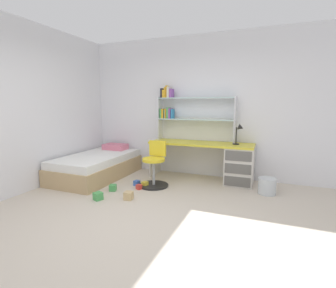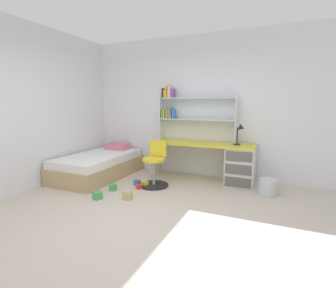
{
  "view_description": "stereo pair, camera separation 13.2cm",
  "coord_description": "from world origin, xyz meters",
  "px_view_note": "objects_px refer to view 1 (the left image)",
  "views": [
    {
      "loc": [
        1.42,
        -2.51,
        1.45
      ],
      "look_at": [
        -0.18,
        1.47,
        0.77
      ],
      "focal_mm": 26.99,
      "sensor_mm": 36.0,
      "label": 1
    },
    {
      "loc": [
        1.55,
        -2.46,
        1.45
      ],
      "look_at": [
        -0.18,
        1.47,
        0.77
      ],
      "focal_mm": 26.99,
      "sensor_mm": 36.0,
      "label": 2
    }
  ],
  "objects_px": {
    "bookshelf_hutch": "(184,109)",
    "toy_block_green_3": "(113,188)",
    "swivel_chair": "(154,168)",
    "toy_block_natural_4": "(129,196)",
    "bed_platform": "(97,166)",
    "toy_block_blue_0": "(137,183)",
    "toy_block_yellow_2": "(145,184)",
    "waste_bin": "(267,186)",
    "desk_lamp": "(240,131)",
    "desk": "(228,161)",
    "toy_block_red_1": "(139,187)",
    "toy_block_green_5": "(98,196)"
  },
  "relations": [
    {
      "from": "desk",
      "to": "waste_bin",
      "type": "distance_m",
      "value": 0.85
    },
    {
      "from": "waste_bin",
      "to": "desk",
      "type": "bearing_deg",
      "value": 151.06
    },
    {
      "from": "bookshelf_hutch",
      "to": "toy_block_natural_4",
      "type": "height_order",
      "value": "bookshelf_hutch"
    },
    {
      "from": "swivel_chair",
      "to": "toy_block_natural_4",
      "type": "height_order",
      "value": "swivel_chair"
    },
    {
      "from": "bookshelf_hutch",
      "to": "toy_block_green_3",
      "type": "height_order",
      "value": "bookshelf_hutch"
    },
    {
      "from": "swivel_chair",
      "to": "toy_block_green_3",
      "type": "relative_size",
      "value": 7.5
    },
    {
      "from": "toy_block_yellow_2",
      "to": "toy_block_green_5",
      "type": "bearing_deg",
      "value": -114.8
    },
    {
      "from": "bookshelf_hutch",
      "to": "waste_bin",
      "type": "bearing_deg",
      "value": -18.97
    },
    {
      "from": "toy_block_blue_0",
      "to": "toy_block_green_3",
      "type": "xyz_separation_m",
      "value": [
        -0.24,
        -0.4,
        0.01
      ]
    },
    {
      "from": "desk_lamp",
      "to": "desk",
      "type": "bearing_deg",
      "value": 172.99
    },
    {
      "from": "toy_block_blue_0",
      "to": "toy_block_natural_4",
      "type": "xyz_separation_m",
      "value": [
        0.21,
        -0.64,
        0.01
      ]
    },
    {
      "from": "bed_platform",
      "to": "toy_block_green_5",
      "type": "height_order",
      "value": "bed_platform"
    },
    {
      "from": "bookshelf_hutch",
      "to": "bed_platform",
      "type": "relative_size",
      "value": 0.84
    },
    {
      "from": "toy_block_yellow_2",
      "to": "waste_bin",
      "type": "bearing_deg",
      "value": 11.99
    },
    {
      "from": "bookshelf_hutch",
      "to": "swivel_chair",
      "type": "bearing_deg",
      "value": -106.47
    },
    {
      "from": "bookshelf_hutch",
      "to": "bed_platform",
      "type": "distance_m",
      "value": 2.08
    },
    {
      "from": "desk_lamp",
      "to": "toy_block_natural_4",
      "type": "relative_size",
      "value": 3.13
    },
    {
      "from": "toy_block_yellow_2",
      "to": "toy_block_green_3",
      "type": "xyz_separation_m",
      "value": [
        -0.41,
        -0.39,
        0.01
      ]
    },
    {
      "from": "toy_block_red_1",
      "to": "toy_block_green_3",
      "type": "bearing_deg",
      "value": -147.49
    },
    {
      "from": "desk",
      "to": "bookshelf_hutch",
      "type": "distance_m",
      "value": 1.34
    },
    {
      "from": "toy_block_blue_0",
      "to": "toy_block_yellow_2",
      "type": "xyz_separation_m",
      "value": [
        0.17,
        -0.0,
        0.0
      ]
    },
    {
      "from": "bookshelf_hutch",
      "to": "toy_block_red_1",
      "type": "relative_size",
      "value": 18.81
    },
    {
      "from": "swivel_chair",
      "to": "toy_block_natural_4",
      "type": "xyz_separation_m",
      "value": [
        -0.09,
        -0.76,
        -0.26
      ]
    },
    {
      "from": "waste_bin",
      "to": "desk_lamp",
      "type": "bearing_deg",
      "value": 144.58
    },
    {
      "from": "toy_block_green_3",
      "to": "toy_block_yellow_2",
      "type": "bearing_deg",
      "value": 43.98
    },
    {
      "from": "desk",
      "to": "swivel_chair",
      "type": "xyz_separation_m",
      "value": [
        -1.19,
        -0.69,
        -0.09
      ]
    },
    {
      "from": "bed_platform",
      "to": "toy_block_green_3",
      "type": "height_order",
      "value": "bed_platform"
    },
    {
      "from": "bed_platform",
      "to": "desk_lamp",
      "type": "bearing_deg",
      "value": 12.47
    },
    {
      "from": "desk",
      "to": "desk_lamp",
      "type": "relative_size",
      "value": 5.14
    },
    {
      "from": "toy_block_yellow_2",
      "to": "toy_block_green_5",
      "type": "xyz_separation_m",
      "value": [
        -0.38,
        -0.83,
        0.01
      ]
    },
    {
      "from": "swivel_chair",
      "to": "waste_bin",
      "type": "distance_m",
      "value": 1.92
    },
    {
      "from": "swivel_chair",
      "to": "toy_block_green_5",
      "type": "height_order",
      "value": "swivel_chair"
    },
    {
      "from": "toy_block_yellow_2",
      "to": "desk_lamp",
      "type": "bearing_deg",
      "value": 27.75
    },
    {
      "from": "toy_block_green_3",
      "to": "desk",
      "type": "bearing_deg",
      "value": 35.02
    },
    {
      "from": "bookshelf_hutch",
      "to": "desk_lamp",
      "type": "relative_size",
      "value": 4.03
    },
    {
      "from": "desk",
      "to": "toy_block_yellow_2",
      "type": "distance_m",
      "value": 1.59
    },
    {
      "from": "swivel_chair",
      "to": "toy_block_yellow_2",
      "type": "height_order",
      "value": "swivel_chair"
    },
    {
      "from": "waste_bin",
      "to": "toy_block_red_1",
      "type": "distance_m",
      "value": 2.14
    },
    {
      "from": "toy_block_red_1",
      "to": "toy_block_green_5",
      "type": "xyz_separation_m",
      "value": [
        -0.35,
        -0.67,
        0.02
      ]
    },
    {
      "from": "bookshelf_hutch",
      "to": "toy_block_green_3",
      "type": "xyz_separation_m",
      "value": [
        -0.79,
        -1.38,
        -1.31
      ]
    },
    {
      "from": "toy_block_red_1",
      "to": "waste_bin",
      "type": "bearing_deg",
      "value": 15.9
    },
    {
      "from": "desk_lamp",
      "to": "toy_block_red_1",
      "type": "relative_size",
      "value": 4.67
    },
    {
      "from": "bookshelf_hutch",
      "to": "toy_block_green_3",
      "type": "relative_size",
      "value": 14.48
    },
    {
      "from": "bed_platform",
      "to": "toy_block_natural_4",
      "type": "xyz_separation_m",
      "value": [
        1.21,
        -0.84,
        -0.17
      ]
    },
    {
      "from": "waste_bin",
      "to": "toy_block_yellow_2",
      "type": "relative_size",
      "value": 3.03
    },
    {
      "from": "swivel_chair",
      "to": "toy_block_green_5",
      "type": "distance_m",
      "value": 1.11
    },
    {
      "from": "desk",
      "to": "toy_block_green_3",
      "type": "xyz_separation_m",
      "value": [
        -1.72,
        -1.21,
        -0.36
      ]
    },
    {
      "from": "desk_lamp",
      "to": "toy_block_natural_4",
      "type": "distance_m",
      "value": 2.24
    },
    {
      "from": "bookshelf_hutch",
      "to": "toy_block_natural_4",
      "type": "bearing_deg",
      "value": -101.95
    },
    {
      "from": "swivel_chair",
      "to": "desk_lamp",
      "type": "bearing_deg",
      "value": 26.0
    }
  ]
}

